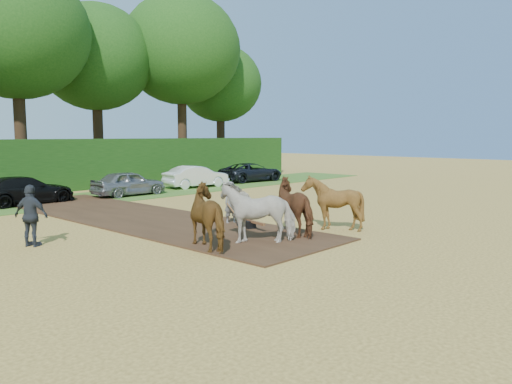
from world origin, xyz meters
The scene contains 6 objects.
ground centered at (0.00, 0.00, 0.00)m, with size 120.00×120.00×0.00m, color gold.
earth_strip centered at (1.50, 7.00, 0.03)m, with size 4.50×17.00×0.05m, color #472D1C.
grass_verge centered at (0.00, 14.00, 0.01)m, with size 50.00×5.00×0.03m, color #38601E.
spectator_far centered at (-3.53, 5.10, 0.91)m, with size 1.06×0.44×1.81m, color #262B33.
plough_team centered at (2.23, 0.64, 0.93)m, with size 6.46×4.62×1.87m.
parked_cars centered at (0.21, 13.90, 0.68)m, with size 35.70×3.15×1.46m.
Camera 1 is at (-9.62, -9.37, 3.24)m, focal length 35.00 mm.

